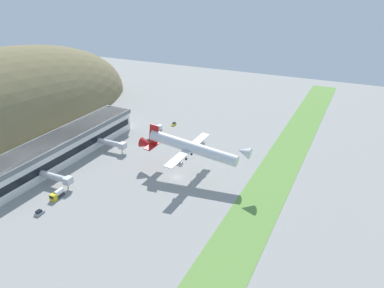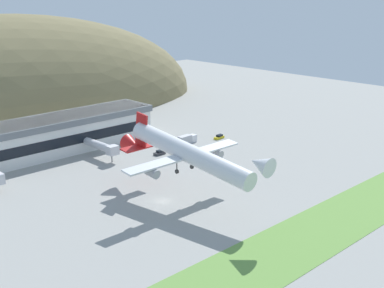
{
  "view_description": "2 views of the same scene",
  "coord_description": "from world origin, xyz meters",
  "views": [
    {
      "loc": [
        -125.09,
        -66.6,
        79.53
      ],
      "look_at": [
        4.49,
        -4.86,
        14.77
      ],
      "focal_mm": 35.0,
      "sensor_mm": 36.0,
      "label": 1
    },
    {
      "loc": [
        -84.04,
        -97.02,
        53.35
      ],
      "look_at": [
        6.83,
        -3.71,
        14.85
      ],
      "focal_mm": 50.0,
      "sensor_mm": 36.0,
      "label": 2
    }
  ],
  "objects": [
    {
      "name": "ground_plane",
      "position": [
        0.0,
        0.0,
        0.0
      ],
      "size": [
        394.95,
        394.95,
        0.0
      ],
      "primitive_type": "plane",
      "color": "gray"
    },
    {
      "name": "grass_strip_foreground",
      "position": [
        0.0,
        -37.79,
        0.04
      ],
      "size": [
        355.45,
        17.51,
        0.08
      ],
      "primitive_type": "cube",
      "color": "#669342",
      "rests_on": "ground_plane"
    },
    {
      "name": "terminal_building",
      "position": [
        -8.23,
        56.9,
        6.79
      ],
      "size": [
        92.7,
        15.78,
        11.96
      ],
      "color": "white",
      "rests_on": "ground_plane"
    },
    {
      "name": "jetway_1",
      "position": [
        9.78,
        40.76,
        3.99
      ],
      "size": [
        3.38,
        15.94,
        5.43
      ],
      "color": "silver",
      "rests_on": "ground_plane"
    },
    {
      "name": "cargo_airplane",
      "position": [
        4.51,
        -4.23,
        12.97
      ],
      "size": [
        37.26,
        51.53,
        12.77
      ],
      "color": "silver"
    },
    {
      "name": "service_car_1",
      "position": [
        53.87,
        30.37,
        0.63
      ],
      "size": [
        4.46,
        2.09,
        1.51
      ],
      "color": "gold",
      "rests_on": "ground_plane"
    },
    {
      "name": "service_car_2",
      "position": [
        25.64,
        30.93,
        0.64
      ],
      "size": [
        3.95,
        1.83,
        1.54
      ],
      "color": "#333338",
      "rests_on": "ground_plane"
    },
    {
      "name": "fuel_truck",
      "position": [
        41.28,
        34.18,
        1.43
      ],
      "size": [
        7.93,
        2.72,
        2.98
      ],
      "color": "silver",
      "rests_on": "ground_plane"
    },
    {
      "name": "traffic_cone_0",
      "position": [
        36.1,
        16.34,
        0.28
      ],
      "size": [
        0.52,
        0.52,
        0.58
      ],
      "color": "orange",
      "rests_on": "ground_plane"
    }
  ]
}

